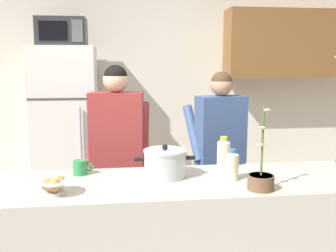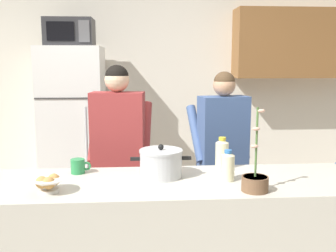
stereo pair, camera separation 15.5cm
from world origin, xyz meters
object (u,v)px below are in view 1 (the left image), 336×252
Objects in this scene: bottle_near_edge at (232,165)px; bottle_mid_counter at (224,152)px; microwave at (62,32)px; bread_bowl at (54,186)px; potted_orchid at (261,179)px; person_by_sink at (220,143)px; cooking_pot at (165,163)px; person_near_pot at (117,144)px; refrigerator at (67,133)px; coffee_mug at (81,167)px.

bottle_near_edge is 0.28m from bottle_mid_counter.
bottle_mid_counter is (1.26, -1.56, -0.91)m from microwave.
potted_orchid reaches higher than bread_bowl.
bottle_mid_counter is 0.50m from potted_orchid.
cooking_pot is (-0.56, -0.76, 0.04)m from person_by_sink.
person_near_pot is 8.39× the size of bottle_near_edge.
microwave is 1.01× the size of potted_orchid.
bottle_mid_counter is at bearing -102.47° from person_by_sink.
refrigerator is 3.74× the size of microwave.
bread_bowl is 1.15m from bottle_mid_counter.
bottle_mid_counter is 0.45× the size of potted_orchid.
bread_bowl is 0.93× the size of bottle_mid_counter.
person_near_pot is at bearing 133.00° from bottle_near_edge.
bread_bowl is at bearing -158.12° from bottle_mid_counter.
bread_bowl is 1.15m from potted_orchid.
bottle_mid_counter is (1.07, 0.43, 0.05)m from bread_bowl.
person_by_sink is at bearing 87.58° from potted_orchid.
bottle_near_edge is (0.40, -0.11, 0.01)m from cooking_pot.
bottle_near_edge is 0.41× the size of potted_orchid.
bottle_near_edge is (1.23, -1.87, 0.12)m from refrigerator.
potted_orchid is at bearing -92.42° from person_by_sink.
bread_bowl is 1.05m from bottle_near_edge.
refrigerator is 8.32× the size of bottle_mid_counter.
person_by_sink is at bearing 79.97° from bottle_near_edge.
person_by_sink is 1.57m from bread_bowl.
person_by_sink is 0.95m from cooking_pot.
person_by_sink is at bearing -34.99° from microwave.
coffee_mug is (-0.23, -0.53, -0.04)m from person_near_pot.
person_by_sink is at bearing 40.41° from bread_bowl.
person_by_sink is 3.29× the size of potted_orchid.
potted_orchid is (-0.05, -1.08, 0.02)m from person_by_sink.
refrigerator is 1.95m from cooking_pot.
potted_orchid is at bearing -31.84° from cooking_pot.
microwave is at bearing 115.59° from cooking_pot.
coffee_mug is 0.39m from bread_bowl.
microwave is 3.66× the size of coffee_mug.
refrigerator reaches higher than coffee_mug.
person_by_sink reaches higher than coffee_mug.
person_near_pot is 0.71m from cooking_pot.
bottle_mid_counter is at bearing 21.88° from bread_bowl.
refrigerator is 9.31× the size of bottle_near_edge.
bottle_mid_counter reaches higher than coffee_mug.
person_near_pot is 12.36× the size of coffee_mug.
bottle_near_edge is (-0.15, -0.87, 0.05)m from person_by_sink.
coffee_mug is (-0.53, 0.12, -0.04)m from cooking_pot.
cooking_pot is 1.99× the size of bottle_near_edge.
person_near_pot reaches higher than bread_bowl.
microwave is at bearing 115.89° from person_near_pot.
person_by_sink is 1.27m from coffee_mug.
microwave is at bearing 95.44° from bread_bowl.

